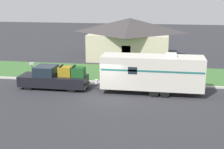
% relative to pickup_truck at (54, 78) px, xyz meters
% --- Properties ---
extents(ground_plane, '(120.00, 120.00, 0.00)m').
position_rel_pickup_truck_xyz_m(ground_plane, '(4.63, -1.53, -0.88)').
color(ground_plane, '#2D2D33').
extents(curb_strip, '(80.00, 0.30, 0.14)m').
position_rel_pickup_truck_xyz_m(curb_strip, '(4.63, 2.22, -0.81)').
color(curb_strip, beige).
rests_on(curb_strip, ground_plane).
extents(lawn_strip, '(80.00, 7.00, 0.03)m').
position_rel_pickup_truck_xyz_m(lawn_strip, '(4.63, 5.87, -0.87)').
color(lawn_strip, '#3D6B33').
rests_on(lawn_strip, ground_plane).
extents(house_across_street, '(10.10, 8.29, 4.87)m').
position_rel_pickup_truck_xyz_m(house_across_street, '(4.87, 14.06, 1.64)').
color(house_across_street, beige).
rests_on(house_across_street, ground_plane).
extents(pickup_truck, '(5.78, 2.02, 2.02)m').
position_rel_pickup_truck_xyz_m(pickup_truck, '(0.00, 0.00, 0.00)').
color(pickup_truck, black).
rests_on(pickup_truck, ground_plane).
extents(travel_trailer, '(9.14, 2.24, 3.31)m').
position_rel_pickup_truck_xyz_m(travel_trailer, '(8.15, -0.00, 0.85)').
color(travel_trailer, black).
rests_on(travel_trailer, ground_plane).
extents(mailbox, '(0.48, 0.20, 1.41)m').
position_rel_pickup_truck_xyz_m(mailbox, '(-3.33, 3.20, 0.20)').
color(mailbox, brown).
rests_on(mailbox, ground_plane).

